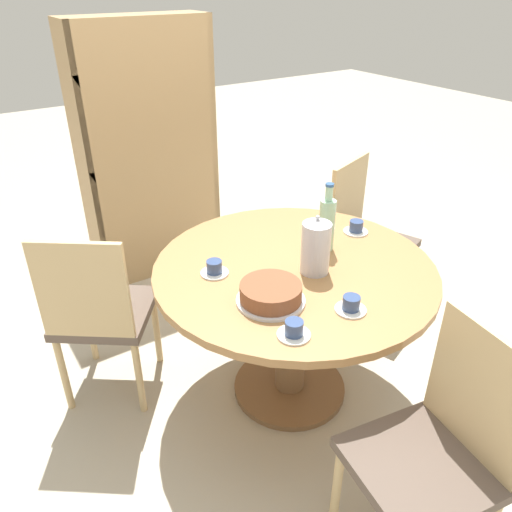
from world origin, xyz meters
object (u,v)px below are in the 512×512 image
object	(u,v)px
chair_c	(100,312)
cup_c	(351,305)
chair_a	(437,450)
water_bottle	(327,223)
bookshelf	(150,160)
cup_b	(294,330)
cup_d	(356,228)
coffee_pot	(316,246)
cup_a	(214,269)
cake_main	(271,294)
chair_b	(365,235)

from	to	relation	value
chair_c	cup_c	bearing A→B (deg)	166.76
chair_a	water_bottle	bearing A→B (deg)	171.84
bookshelf	cup_b	bearing A→B (deg)	81.69
water_bottle	cup_d	world-z (taller)	water_bottle
coffee_pot	chair_c	bearing A→B (deg)	144.68
chair_c	cup_a	xyz separation A→B (m)	(0.43, -0.34, 0.26)
cake_main	cup_a	size ratio (longest dim) A/B	2.24
chair_c	cake_main	world-z (taller)	chair_c
chair_a	cup_a	xyz separation A→B (m)	(-0.24, 1.03, 0.26)
chair_a	chair_c	xyz separation A→B (m)	(-0.67, 1.37, 0.00)
chair_b	cup_a	bearing A→B (deg)	171.36
chair_b	cup_a	xyz separation A→B (m)	(-1.14, -0.22, 0.26)
cup_c	cup_a	bearing A→B (deg)	119.83
chair_b	cup_d	size ratio (longest dim) A/B	7.65
chair_b	chair_c	xyz separation A→B (m)	(-1.57, 0.12, 0.00)
cup_a	cup_d	xyz separation A→B (m)	(0.78, -0.05, 0.00)
water_bottle	cup_a	size ratio (longest dim) A/B	2.65
cup_b	cup_a	bearing A→B (deg)	92.88
chair_b	cup_c	bearing A→B (deg)	-158.15
chair_b	coffee_pot	xyz separation A→B (m)	(-0.77, -0.44, 0.36)
cake_main	cup_d	xyz separation A→B (m)	(0.70, 0.26, -0.01)
bookshelf	cup_a	size ratio (longest dim) A/B	13.56
bookshelf	water_bottle	bearing A→B (deg)	99.27
water_bottle	cake_main	xyz separation A→B (m)	(-0.46, -0.21, -0.09)
coffee_pot	cup_d	xyz separation A→B (m)	(0.41, 0.17, -0.10)
chair_c	cup_d	distance (m)	1.29
chair_a	coffee_pot	distance (m)	0.89
cake_main	cup_d	world-z (taller)	cake_main
coffee_pot	water_bottle	xyz separation A→B (m)	(0.17, 0.13, 0.01)
cake_main	cup_c	bearing A→B (deg)	-44.77
bookshelf	cup_b	xyz separation A→B (m)	(-0.28, -1.90, -0.04)
cake_main	cup_b	world-z (taller)	cake_main
coffee_pot	cup_a	xyz separation A→B (m)	(-0.37, 0.22, -0.10)
bookshelf	coffee_pot	world-z (taller)	bookshelf
chair_a	bookshelf	bearing A→B (deg)	-171.84
water_bottle	cup_b	xyz separation A→B (m)	(-0.52, -0.43, -0.11)
cup_a	cup_c	distance (m)	0.60
bookshelf	coffee_pot	bearing A→B (deg)	92.37
cup_a	cup_d	world-z (taller)	same
chair_c	cake_main	size ratio (longest dim) A/B	3.41
cup_c	cup_d	world-z (taller)	same
bookshelf	chair_a	bearing A→B (deg)	88.54
chair_a	coffee_pot	bearing A→B (deg)	-179.36
bookshelf	cup_c	bearing A→B (deg)	89.90
chair_b	coffee_pot	world-z (taller)	coffee_pot
chair_a	bookshelf	distance (m)	2.42
chair_c	cup_b	xyz separation A→B (m)	(0.45, -0.87, 0.26)
chair_c	water_bottle	world-z (taller)	water_bottle
chair_a	chair_c	size ratio (longest dim) A/B	1.00
cup_b	cup_d	bearing A→B (deg)	32.25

